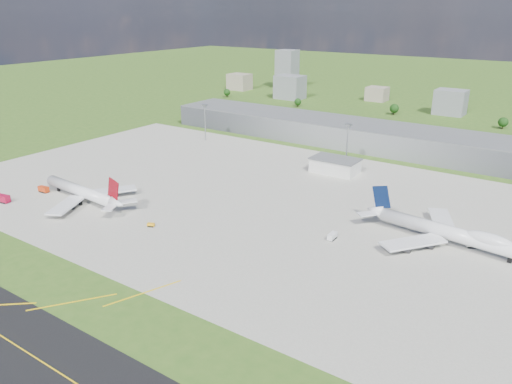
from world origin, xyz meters
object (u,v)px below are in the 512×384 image
Objects in this scene: crash_tender at (44,190)px; van_white_far at (472,245)px; tug_yellow at (151,225)px; fire_truck at (2,199)px; airliner_blue_quad at (449,233)px; airliner_red_twin at (83,193)px; van_white_near at (332,236)px.

crash_tender reaches higher than van_white_far.
fire_truck is at bearing 167.47° from tug_yellow.
airliner_blue_quad is 197.25m from crash_tender.
airliner_blue_quad is at bearing 12.43° from crash_tender.
van_white_far is at bearing 23.58° from airliner_blue_quad.
van_white_far reaches higher than tug_yellow.
fire_truck is at bearing 39.97° from airliner_red_twin.
van_white_far is (49.45, 25.10, -0.11)m from van_white_near.
fire_truck is 217.25m from van_white_far.
fire_truck reaches higher than van_white_far.
van_white_near is 1.03× the size of van_white_far.
airliner_red_twin reaches higher than van_white_near.
airliner_blue_quad reaches higher than tug_yellow.
airliner_red_twin is 124.13m from van_white_near.
airliner_red_twin is 178.63m from van_white_far.
airliner_red_twin is 169.26m from airliner_blue_quad.
airliner_blue_quad reaches higher than airliner_red_twin.
airliner_blue_quad is 10.12m from van_white_far.
tug_yellow is 133.99m from van_white_far.
tug_yellow is (-111.60, -55.79, -4.30)m from airliner_blue_quad.
crash_tender is 1.16× the size of van_white_far.
fire_truck is 1.45× the size of crash_tender.
tug_yellow is at bearing 3.27° from fire_truck.
fire_truck is 2.50× the size of tug_yellow.
van_white_far is (202.35, 79.06, -0.60)m from fire_truck.
crash_tender reaches higher than van_white_near.
crash_tender is (4.44, 19.93, -0.29)m from fire_truck.
van_white_near is (71.09, 33.40, 0.53)m from tug_yellow.
airliner_red_twin is at bearing 3.12° from crash_tender.
airliner_blue_quad reaches higher than van_white_near.
crash_tender is at bearing 101.88° from van_white_near.
tug_yellow is at bearing 114.14° from van_white_near.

